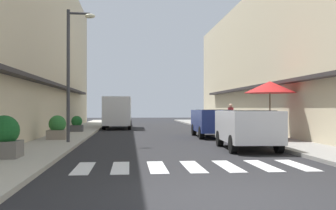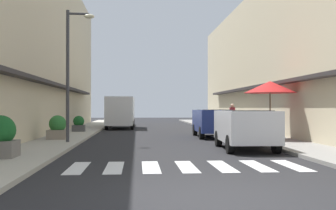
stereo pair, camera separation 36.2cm
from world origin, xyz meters
name	(u,v)px [view 1 (the left image)]	position (x,y,z in m)	size (l,w,h in m)	color
ground_plane	(160,136)	(0.00, 15.24, 0.00)	(83.81, 83.81, 0.00)	#232326
sidewalk_left	(70,136)	(-4.86, 15.24, 0.06)	(2.22, 53.33, 0.12)	#ADA899
sidewalk_right	(246,135)	(4.86, 15.24, 0.06)	(2.22, 53.33, 0.12)	gray
building_row_left	(7,40)	(-8.47, 16.14, 5.32)	(5.50, 36.28, 10.65)	beige
building_row_right	(301,59)	(8.46, 16.14, 4.47)	(5.50, 36.28, 8.95)	beige
crosswalk	(193,167)	(0.00, 3.61, 0.01)	(6.15, 2.20, 0.01)	silver
parked_car_near	(247,125)	(2.70, 7.76, 0.92)	(1.97, 4.03, 1.47)	silver
parked_car_mid	(212,120)	(2.70, 14.12, 0.92)	(1.89, 4.21, 1.47)	navy
delivery_van	(118,110)	(-2.55, 23.53, 1.41)	(2.07, 5.43, 2.37)	silver
street_lamp	(73,62)	(-4.07, 10.37, 3.52)	(1.19, 0.28, 5.59)	#38383D
cafe_umbrella	(270,87)	(4.80, 11.18, 2.51)	(2.40, 2.40, 2.68)	#262626
planter_corner	(4,137)	(-5.29, 5.11, 0.71)	(0.90, 0.90, 1.23)	slate
planter_midblock	(57,128)	(-4.98, 12.03, 0.63)	(0.87, 0.87, 1.10)	gray
planter_far	(77,124)	(-4.87, 18.01, 0.57)	(0.73, 0.73, 0.95)	#4C4C4C
pedestrian_walking_near	(231,117)	(4.37, 16.78, 1.01)	(0.34, 0.34, 1.69)	#282B33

